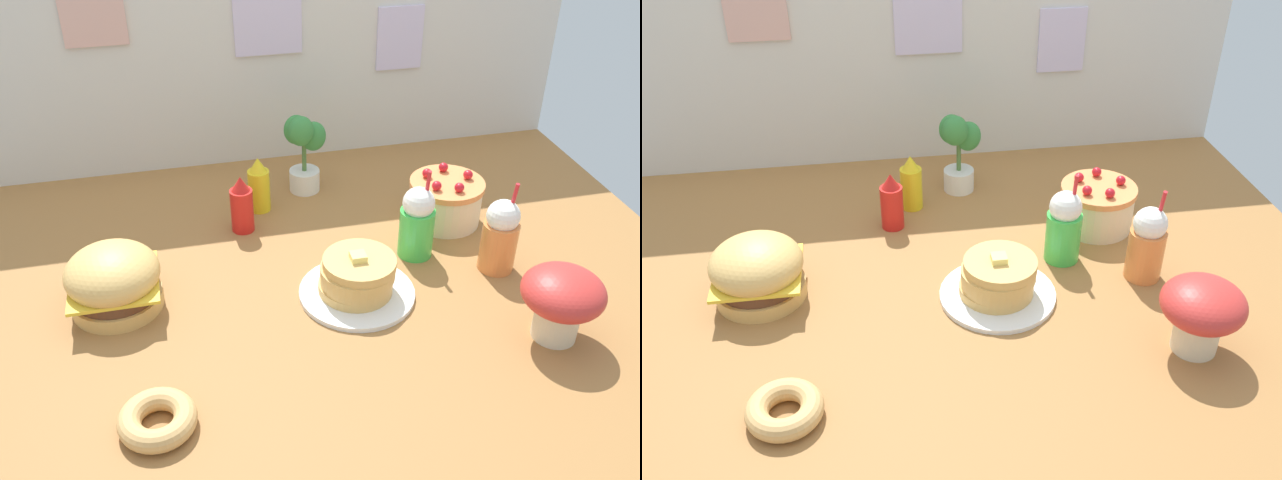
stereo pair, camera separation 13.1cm
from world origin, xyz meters
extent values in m
cube|color=#9E6B38|center=(0.00, 0.00, -0.01)|extent=(2.46, 1.86, 0.02)
cube|color=beige|center=(0.00, 0.93, 0.43)|extent=(2.46, 0.03, 0.85)
cube|color=#D8A599|center=(-0.57, 0.90, 0.63)|extent=(0.22, 0.01, 0.23)
cube|color=silver|center=(0.04, 0.90, 0.54)|extent=(0.25, 0.01, 0.21)
cube|color=silver|center=(0.55, 0.90, 0.46)|extent=(0.18, 0.01, 0.25)
cylinder|color=#DBA859|center=(-0.58, 0.07, 0.02)|extent=(0.27, 0.27, 0.05)
cylinder|color=#59331E|center=(-0.58, 0.07, 0.06)|extent=(0.25, 0.25, 0.04)
cube|color=yellow|center=(-0.58, 0.07, 0.09)|extent=(0.25, 0.25, 0.01)
ellipsoid|color=#E5B260|center=(-0.58, 0.07, 0.12)|extent=(0.27, 0.27, 0.15)
cylinder|color=white|center=(0.12, -0.04, 0.01)|extent=(0.35, 0.35, 0.02)
cylinder|color=#E0AD5B|center=(0.12, -0.04, 0.03)|extent=(0.22, 0.22, 0.03)
cylinder|color=#E0AD5B|center=(0.12, -0.04, 0.06)|extent=(0.22, 0.22, 0.03)
cylinder|color=#E0AD5B|center=(0.13, -0.04, 0.09)|extent=(0.22, 0.22, 0.03)
cylinder|color=#E0AD5B|center=(0.13, -0.04, 0.12)|extent=(0.22, 0.22, 0.03)
cube|color=#F7E072|center=(0.12, -0.04, 0.14)|extent=(0.05, 0.05, 0.02)
cylinder|color=beige|center=(0.54, 0.30, 0.07)|extent=(0.25, 0.25, 0.13)
cylinder|color=#EA8C4C|center=(0.54, 0.30, 0.14)|extent=(0.26, 0.26, 0.02)
sphere|color=red|center=(0.61, 0.30, 0.17)|extent=(0.03, 0.03, 0.03)
sphere|color=red|center=(0.55, 0.37, 0.17)|extent=(0.03, 0.03, 0.03)
sphere|color=red|center=(0.48, 0.34, 0.17)|extent=(0.03, 0.03, 0.03)
sphere|color=red|center=(0.48, 0.25, 0.17)|extent=(0.03, 0.03, 0.03)
sphere|color=red|center=(0.55, 0.22, 0.17)|extent=(0.03, 0.03, 0.03)
cylinder|color=red|center=(-0.16, 0.40, 0.08)|extent=(0.08, 0.08, 0.15)
cone|color=red|center=(-0.16, 0.40, 0.18)|extent=(0.06, 0.06, 0.05)
cylinder|color=yellow|center=(-0.08, 0.52, 0.08)|extent=(0.08, 0.08, 0.15)
cone|color=yellow|center=(-0.08, 0.52, 0.18)|extent=(0.06, 0.06, 0.05)
cylinder|color=green|center=(0.37, 0.12, 0.08)|extent=(0.11, 0.11, 0.16)
sphere|color=white|center=(0.37, 0.12, 0.19)|extent=(0.10, 0.10, 0.10)
cylinder|color=red|center=(0.39, 0.12, 0.23)|extent=(0.01, 0.03, 0.17)
cylinder|color=orange|center=(0.59, -0.01, 0.08)|extent=(0.11, 0.11, 0.16)
sphere|color=white|center=(0.59, -0.01, 0.19)|extent=(0.10, 0.10, 0.10)
cylinder|color=red|center=(0.62, -0.01, 0.23)|extent=(0.01, 0.04, 0.16)
torus|color=tan|center=(-0.48, -0.43, 0.03)|extent=(0.19, 0.19, 0.06)
torus|color=#8CCC8C|center=(-0.48, -0.43, 0.03)|extent=(0.18, 0.18, 0.05)
cylinder|color=white|center=(0.11, 0.62, 0.04)|extent=(0.11, 0.11, 0.08)
cylinder|color=#4C7238|center=(0.11, 0.62, 0.15)|extent=(0.02, 0.02, 0.14)
ellipsoid|color=#38843D|center=(0.14, 0.62, 0.22)|extent=(0.09, 0.06, 0.11)
ellipsoid|color=#38843D|center=(0.09, 0.65, 0.24)|extent=(0.09, 0.06, 0.11)
ellipsoid|color=#38843D|center=(0.09, 0.59, 0.26)|extent=(0.09, 0.06, 0.11)
cylinder|color=beige|center=(0.61, -0.34, 0.05)|extent=(0.12, 0.12, 0.10)
ellipsoid|color=red|center=(0.61, -0.34, 0.15)|extent=(0.23, 0.23, 0.12)
camera|label=1|loc=(-0.36, -1.62, 1.31)|focal=38.92mm
camera|label=2|loc=(-0.23, -1.65, 1.31)|focal=38.92mm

